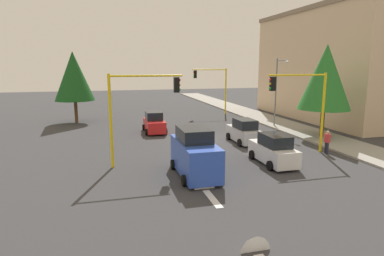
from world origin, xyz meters
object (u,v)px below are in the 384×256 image
(traffic_signal_near_right, at_px, (139,101))
(traffic_signal_far_left, at_px, (213,82))
(car_white, at_px, (273,150))
(traffic_signal_near_left, at_px, (302,97))
(tree_opposite_side, at_px, (74,76))
(delivery_van_blue, at_px, (195,154))
(tree_roadside_near, at_px, (326,77))
(pedestrian_crossing, at_px, (327,141))
(car_silver, at_px, (244,132))
(car_red, at_px, (154,123))
(street_lamp_curbside, at_px, (278,85))

(traffic_signal_near_right, xyz_separation_m, traffic_signal_far_left, (-20.00, 11.45, 0.07))
(traffic_signal_near_right, distance_m, car_white, 9.12)
(traffic_signal_near_left, bearing_deg, tree_opposite_side, -137.12)
(traffic_signal_near_right, xyz_separation_m, delivery_van_blue, (2.76, 2.81, -2.83))
(car_white, bearing_deg, traffic_signal_near_left, 120.78)
(tree_roadside_near, height_order, car_white, tree_roadside_near)
(traffic_signal_near_right, relative_size, pedestrian_crossing, 3.43)
(traffic_signal_near_right, xyz_separation_m, tree_opposite_side, (-18.00, -5.28, 1.02))
(traffic_signal_near_left, height_order, car_silver, traffic_signal_near_left)
(delivery_van_blue, xyz_separation_m, pedestrian_crossing, (-2.12, 10.48, -0.37))
(tree_opposite_side, relative_size, car_red, 2.05)
(street_lamp_curbside, xyz_separation_m, delivery_van_blue, (12.37, -12.11, -3.07))
(car_white, distance_m, pedestrian_crossing, 5.10)
(street_lamp_curbside, bearing_deg, pedestrian_crossing, -9.05)
(delivery_van_blue, xyz_separation_m, car_red, (-13.02, -0.46, -0.39))
(traffic_signal_near_left, distance_m, tree_opposite_side, 24.59)
(pedestrian_crossing, bearing_deg, tree_roadside_near, 147.70)
(traffic_signal_near_left, height_order, car_red, traffic_signal_near_left)
(traffic_signal_far_left, bearing_deg, pedestrian_crossing, 5.07)
(tree_roadside_near, xyz_separation_m, delivery_van_blue, (6.76, -13.41, -4.03))
(car_white, height_order, pedestrian_crossing, car_white)
(car_silver, bearing_deg, tree_opposite_side, -134.18)
(traffic_signal_far_left, bearing_deg, car_red, -43.06)
(traffic_signal_far_left, relative_size, traffic_signal_near_left, 1.02)
(tree_opposite_side, height_order, pedestrian_crossing, tree_opposite_side)
(traffic_signal_far_left, relative_size, tree_roadside_near, 0.73)
(delivery_van_blue, height_order, pedestrian_crossing, delivery_van_blue)
(tree_roadside_near, bearing_deg, street_lamp_curbside, -166.95)
(car_red, height_order, car_white, same)
(street_lamp_curbside, relative_size, tree_roadside_near, 0.87)
(traffic_signal_near_right, xyz_separation_m, traffic_signal_near_left, (-0.00, 11.44, -0.02))
(delivery_van_blue, bearing_deg, car_red, -177.98)
(traffic_signal_near_right, distance_m, car_silver, 10.37)
(delivery_van_blue, relative_size, car_white, 1.16)
(pedestrian_crossing, bearing_deg, tree_opposite_side, -135.11)
(tree_roadside_near, height_order, pedestrian_crossing, tree_roadside_near)
(pedestrian_crossing, bearing_deg, traffic_signal_near_left, -109.02)
(tree_opposite_side, bearing_deg, pedestrian_crossing, 44.89)
(traffic_signal_near_left, distance_m, pedestrian_crossing, 3.74)
(traffic_signal_near_left, bearing_deg, traffic_signal_near_right, -90.00)
(traffic_signal_far_left, height_order, pedestrian_crossing, traffic_signal_far_left)
(tree_roadside_near, distance_m, car_white, 10.76)
(traffic_signal_near_right, distance_m, traffic_signal_near_left, 11.44)
(tree_opposite_side, bearing_deg, traffic_signal_far_left, 96.82)
(street_lamp_curbside, bearing_deg, tree_roadside_near, 13.05)
(traffic_signal_near_right, xyz_separation_m, car_silver, (-4.19, 8.93, -3.22))
(pedestrian_crossing, bearing_deg, traffic_signal_near_right, -92.75)
(tree_roadside_near, bearing_deg, pedestrian_crossing, -32.30)
(traffic_signal_near_right, bearing_deg, tree_roadside_near, 103.85)
(traffic_signal_far_left, relative_size, street_lamp_curbside, 0.85)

